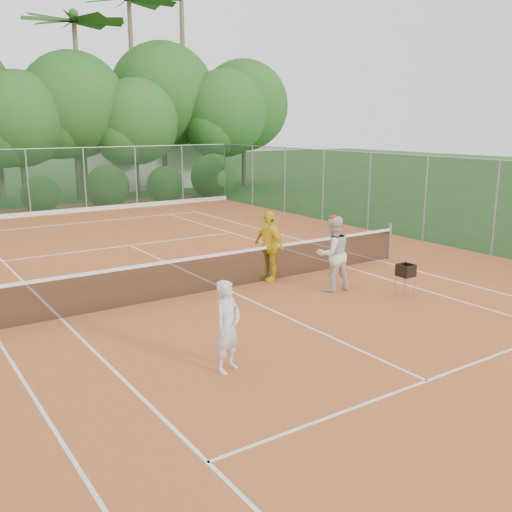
{
  "coord_description": "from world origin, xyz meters",
  "views": [
    {
      "loc": [
        -7.15,
        -11.98,
        4.14
      ],
      "look_at": [
        0.13,
        -1.2,
        1.1
      ],
      "focal_mm": 40.0,
      "sensor_mm": 36.0,
      "label": 1
    }
  ],
  "objects": [
    {
      "name": "tennis_net",
      "position": [
        0.0,
        0.0,
        0.53
      ],
      "size": [
        11.97,
        0.1,
        1.1
      ],
      "color": "gray",
      "rests_on": "clay_court"
    },
    {
      "name": "fence_back",
      "position": [
        0.0,
        15.0,
        1.52
      ],
      "size": [
        18.07,
        0.07,
        3.0
      ],
      "color": "#19381E",
      "rests_on": "clay_court"
    },
    {
      "name": "stray_ball_b",
      "position": [
        2.8,
        10.55,
        0.05
      ],
      "size": [
        0.07,
        0.07,
        0.07
      ],
      "primitive_type": "sphere",
      "color": "yellow",
      "rests_on": "clay_court"
    },
    {
      "name": "player_center_grp",
      "position": [
        2.17,
        -1.6,
        0.97
      ],
      "size": [
        1.01,
        0.83,
        1.93
      ],
      "color": "silver",
      "rests_on": "clay_court"
    },
    {
      "name": "stray_ball_a",
      "position": [
        0.85,
        9.43,
        0.05
      ],
      "size": [
        0.07,
        0.07,
        0.07
      ],
      "primitive_type": "sphere",
      "color": "gold",
      "rests_on": "clay_court"
    },
    {
      "name": "stray_ball_c",
      "position": [
        1.02,
        11.2,
        0.05
      ],
      "size": [
        0.07,
        0.07,
        0.07
      ],
      "primitive_type": "sphere",
      "color": "#B3D531",
      "rests_on": "clay_court"
    },
    {
      "name": "fence_right",
      "position": [
        9.0,
        -1.5,
        1.52
      ],
      "size": [
        0.07,
        33.07,
        3.0
      ],
      "color": "#19381E",
      "rests_on": "clay_court"
    },
    {
      "name": "ground",
      "position": [
        0.0,
        0.0,
        0.0
      ],
      "size": [
        120.0,
        120.0,
        0.0
      ],
      "primitive_type": "plane",
      "color": "#234D1B",
      "rests_on": "ground"
    },
    {
      "name": "player_yellow",
      "position": [
        1.42,
        0.1,
        0.96
      ],
      "size": [
        0.54,
        1.13,
        1.88
      ],
      "primitive_type": "imported",
      "rotation": [
        0.0,
        0.0,
        -1.5
      ],
      "color": "yellow",
      "rests_on": "clay_court"
    },
    {
      "name": "player_white",
      "position": [
        -2.48,
        -4.22,
        0.82
      ],
      "size": [
        0.68,
        0.58,
        1.59
      ],
      "primitive_type": "imported",
      "rotation": [
        0.0,
        0.0,
        0.39
      ],
      "color": "silver",
      "rests_on": "clay_court"
    },
    {
      "name": "court_markings",
      "position": [
        0.0,
        0.0,
        0.02
      ],
      "size": [
        11.03,
        23.83,
        0.01
      ],
      "color": "white",
      "rests_on": "clay_court"
    },
    {
      "name": "club_building",
      "position": [
        9.0,
        24.0,
        1.5
      ],
      "size": [
        8.0,
        5.0,
        3.0
      ],
      "primitive_type": "cube",
      "color": "beige",
      "rests_on": "ground"
    },
    {
      "name": "clay_court",
      "position": [
        0.0,
        0.0,
        0.01
      ],
      "size": [
        18.0,
        36.0,
        0.02
      ],
      "primitive_type": "cube",
      "color": "#B95C2A",
      "rests_on": "ground"
    },
    {
      "name": "ball_hopper",
      "position": [
        3.3,
        -2.98,
        0.66
      ],
      "size": [
        0.35,
        0.35,
        0.8
      ],
      "rotation": [
        0.0,
        0.0,
        0.25
      ],
      "color": "gray",
      "rests_on": "clay_court"
    },
    {
      "name": "tropical_treeline",
      "position": [
        1.43,
        20.22,
        5.11
      ],
      "size": [
        32.1,
        8.49,
        15.03
      ],
      "color": "brown",
      "rests_on": "ground"
    }
  ]
}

